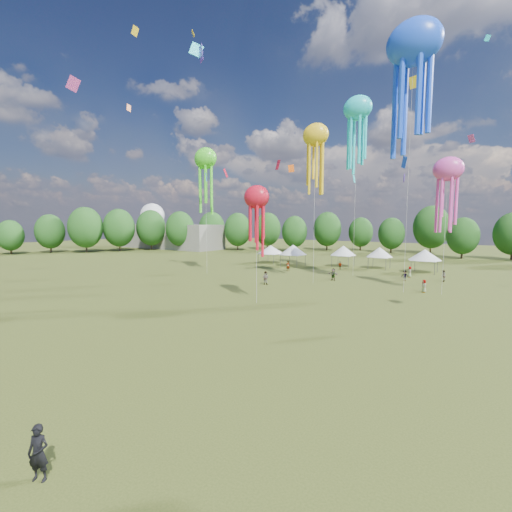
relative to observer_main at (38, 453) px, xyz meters
The scene contains 10 objects.
ground 7.13m from the observer_main, 159.09° to the left, with size 300.00×300.00×0.00m, color #384416.
observer_main is the anchor object (origin of this frame).
spectator_near 37.42m from the observer_main, 111.25° to the left, with size 0.92×0.72×1.89m, color gray.
spectators_far 48.20m from the observer_main, 92.80° to the left, with size 24.82×14.94×1.87m.
festival_tents 59.73m from the observer_main, 102.17° to the left, with size 34.85×10.89×4.31m.
show_kites 46.33m from the observer_main, 95.63° to the left, with size 38.94×27.49×32.18m.
small_kites 53.72m from the observer_main, 97.91° to the left, with size 78.08×51.34×44.22m.
treeline 66.11m from the observer_main, 99.14° to the left, with size 201.57×95.24×13.43m.
hangar 108.35m from the observer_main, 136.52° to the left, with size 40.00×12.00×8.00m, color gray.
radome 124.55m from the observer_main, 139.60° to the left, with size 9.00×9.00×16.00m.
Camera 1 is at (18.65, -7.19, 8.63)m, focal length 23.91 mm.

